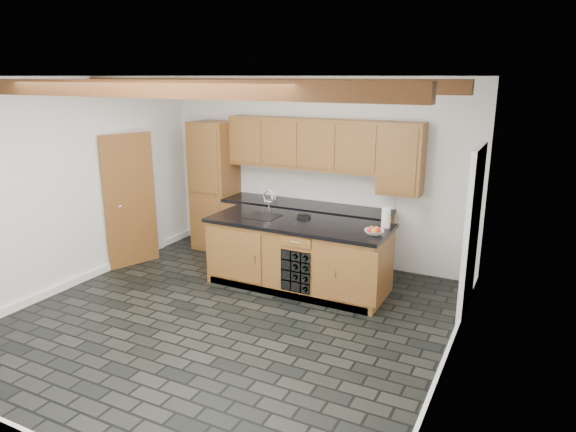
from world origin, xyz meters
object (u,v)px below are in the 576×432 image
kitchen_scale (304,216)px  paper_towel (386,218)px  fruit_bowl (374,232)px  island (298,255)px

kitchen_scale → paper_towel: size_ratio=0.73×
kitchen_scale → fruit_bowl: fruit_bowl is taller
island → kitchen_scale: size_ratio=13.31×
island → fruit_bowl: fruit_bowl is taller
fruit_bowl → island: bearing=174.5°
fruit_bowl → paper_towel: size_ratio=0.92×
kitchen_scale → island: bearing=-94.8°
island → fruit_bowl: size_ratio=10.48×
kitchen_scale → paper_towel: (1.13, 0.04, 0.10)m
island → paper_towel: bearing=12.8°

